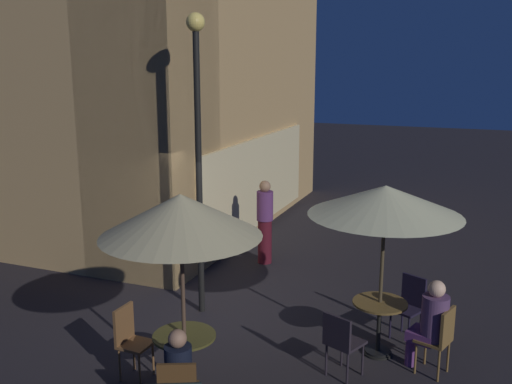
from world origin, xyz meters
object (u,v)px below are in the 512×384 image
Objects in this scene: street_lamp_near_corner at (198,127)px; patio_umbrella_0 at (385,201)px; patio_umbrella_1 at (181,216)px; cafe_chair_2 at (410,302)px; patron_seated_0 at (431,320)px; patron_standing_2 at (265,222)px; cafe_table_1 at (185,349)px; patron_seated_1 at (179,370)px; cafe_chair_4 at (130,336)px; cafe_chair_1 at (440,335)px; cafe_table_0 at (379,316)px; cafe_chair_0 at (341,339)px.

street_lamp_near_corner reaches higher than patio_umbrella_0.
patio_umbrella_1 is 2.69× the size of cafe_chair_2.
patio_umbrella_1 is (-2.19, -0.88, -0.78)m from street_lamp_near_corner.
patron_standing_2 reaches higher than patron_seated_0.
patron_seated_1 is (-0.63, -0.28, 0.11)m from cafe_table_1.
cafe_chair_2 is 0.98× the size of cafe_chair_4.
cafe_chair_4 is (0.03, 0.82, -1.69)m from patio_umbrella_1.
patio_umbrella_1 is at bearing 45.99° from cafe_chair_1.
patio_umbrella_1 is 2.62× the size of cafe_chair_4.
patron_seated_0 reaches higher than cafe_table_0.
cafe_chair_0 is 1.30m from cafe_chair_1.
patron_seated_1 reaches higher than cafe_chair_4.
cafe_chair_0 is at bearing -65.44° from patron_seated_1.
cafe_table_1 is 4.83m from patron_standing_2.
patron_seated_0 is (-0.60, -3.66, -2.31)m from street_lamp_near_corner.
cafe_table_0 is 0.61× the size of patron_seated_0.
patron_standing_2 is at bearing -2.93° from street_lamp_near_corner.
patron_seated_1 reaches higher than cafe_table_0.
cafe_chair_1 is at bearing -61.99° from patio_umbrella_1.
street_lamp_near_corner is 3.38m from patron_standing_2.
patron_seated_1 reaches higher than cafe_chair_0.
street_lamp_near_corner is 3.87m from cafe_table_0.
cafe_chair_0 is (-0.82, 0.35, -1.67)m from patio_umbrella_0.
cafe_table_1 is 0.83× the size of cafe_chair_1.
patio_umbrella_0 is 2.52× the size of cafe_chair_4.
street_lamp_near_corner is 2.48m from patio_umbrella_1.
cafe_table_0 is at bearing -97.09° from street_lamp_near_corner.
cafe_chair_4 is at bearing 87.82° from cafe_table_1.
patron_seated_1 is (-2.45, 1.80, 0.09)m from cafe_table_0.
cafe_chair_1 is 1.00× the size of cafe_chair_2.
cafe_table_0 is at bearing -89.12° from patron_standing_2.
cafe_table_1 is 3.22m from patio_umbrella_0.
patron_seated_1 is (-2.45, 1.80, -1.55)m from patio_umbrella_0.
street_lamp_near_corner is 3.42m from cafe_table_1.
cafe_chair_2 is 0.73× the size of patron_seated_0.
patio_umbrella_1 is at bearing 0.00° from cafe_table_1.
cafe_chair_1 reaches higher than cafe_table_1.
cafe_table_0 is at bearing -0.00° from cafe_chair_1.
cafe_chair_4 is at bearing 133.67° from cafe_chair_0.
cafe_chair_4 is at bearing 41.38° from patron_seated_0.
cafe_chair_1 is (1.55, -2.91, -1.70)m from patio_umbrella_1.
patron_standing_2 is (2.25, 3.16, 0.31)m from cafe_chair_2.
cafe_chair_0 is 0.95× the size of cafe_chair_2.
street_lamp_near_corner reaches higher than cafe_chair_0.
cafe_chair_1 is at bearing -74.13° from patron_seated_1.
patio_umbrella_0 is 3.78m from cafe_chair_4.
cafe_chair_1 is 4.88m from patron_standing_2.
cafe_table_0 is 0.81× the size of cafe_chair_4.
patron_seated_1 is 5.50m from patron_standing_2.
cafe_chair_1 is (0.55, -1.18, 0.02)m from cafe_chair_0.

